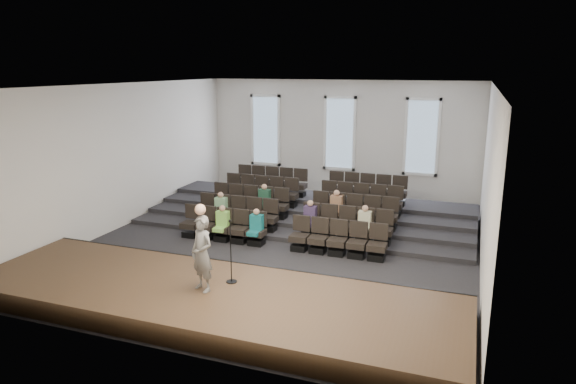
# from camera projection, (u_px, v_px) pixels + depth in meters

# --- Properties ---
(ground) EXTENTS (14.00, 14.00, 0.00)m
(ground) POSITION_uv_depth(u_px,v_px,m) (284.00, 242.00, 16.71)
(ground) COLOR black
(ground) RESTS_ON ground
(ceiling) EXTENTS (12.00, 14.00, 0.02)m
(ceiling) POSITION_uv_depth(u_px,v_px,m) (284.00, 85.00, 15.51)
(ceiling) COLOR white
(ceiling) RESTS_ON ground
(wall_back) EXTENTS (12.00, 0.04, 5.00)m
(wall_back) POSITION_uv_depth(u_px,v_px,m) (340.00, 138.00, 22.52)
(wall_back) COLOR silver
(wall_back) RESTS_ON ground
(wall_front) EXTENTS (12.00, 0.04, 5.00)m
(wall_front) POSITION_uv_depth(u_px,v_px,m) (155.00, 232.00, 9.71)
(wall_front) COLOR silver
(wall_front) RESTS_ON ground
(wall_left) EXTENTS (0.04, 14.00, 5.00)m
(wall_left) POSITION_uv_depth(u_px,v_px,m) (125.00, 155.00, 18.11)
(wall_left) COLOR silver
(wall_left) RESTS_ON ground
(wall_right) EXTENTS (0.04, 14.00, 5.00)m
(wall_right) POSITION_uv_depth(u_px,v_px,m) (489.00, 180.00, 14.11)
(wall_right) COLOR silver
(wall_right) RESTS_ON ground
(stage) EXTENTS (11.80, 3.60, 0.50)m
(stage) POSITION_uv_depth(u_px,v_px,m) (208.00, 299.00, 11.99)
(stage) COLOR #3E2B1A
(stage) RESTS_ON ground
(stage_lip) EXTENTS (11.80, 0.06, 0.52)m
(stage_lip) POSITION_uv_depth(u_px,v_px,m) (240.00, 272.00, 13.61)
(stage_lip) COLOR black
(stage_lip) RESTS_ON ground
(risers) EXTENTS (11.80, 4.80, 0.60)m
(risers) POSITION_uv_depth(u_px,v_px,m) (313.00, 211.00, 19.55)
(risers) COLOR black
(risers) RESTS_ON ground
(seating_rows) EXTENTS (6.80, 4.70, 1.67)m
(seating_rows) POSITION_uv_depth(u_px,v_px,m) (300.00, 209.00, 17.95)
(seating_rows) COLOR black
(seating_rows) RESTS_ON ground
(windows) EXTENTS (8.44, 0.10, 3.24)m
(windows) POSITION_uv_depth(u_px,v_px,m) (340.00, 133.00, 22.41)
(windows) COLOR white
(windows) RESTS_ON wall_back
(audience) EXTENTS (5.45, 2.64, 1.10)m
(audience) POSITION_uv_depth(u_px,v_px,m) (281.00, 213.00, 17.01)
(audience) COLOR #8BD555
(audience) RESTS_ON seating_rows
(speaker) EXTENTS (0.77, 0.65, 1.79)m
(speaker) POSITION_uv_depth(u_px,v_px,m) (202.00, 254.00, 11.70)
(speaker) COLOR slate
(speaker) RESTS_ON stage
(mic_stand) EXTENTS (0.26, 0.26, 1.57)m
(mic_stand) POSITION_uv_depth(u_px,v_px,m) (231.00, 264.00, 12.24)
(mic_stand) COLOR black
(mic_stand) RESTS_ON stage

